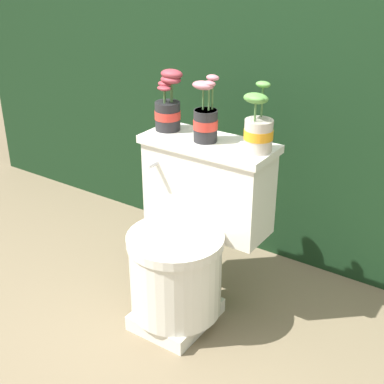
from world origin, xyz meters
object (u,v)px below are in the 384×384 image
Objects in this scene: toilet at (190,236)px; potted_plant_midleft at (206,118)px; potted_plant_left at (168,106)px; potted_plant_middle at (258,128)px.

toilet is 0.46m from potted_plant_midleft.
potted_plant_left is 0.40m from potted_plant_middle.
potted_plant_midleft is 0.21m from potted_plant_middle.
potted_plant_middle is (0.20, 0.13, 0.44)m from toilet.
toilet is at bearing -35.28° from potted_plant_left.
potted_plant_midleft is (0.19, -0.03, -0.01)m from potted_plant_left.
potted_plant_midleft reaches higher than potted_plant_middle.
toilet is 2.92× the size of potted_plant_left.
toilet is 2.87× the size of potted_plant_middle.
potted_plant_left is at bearing 144.72° from toilet.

